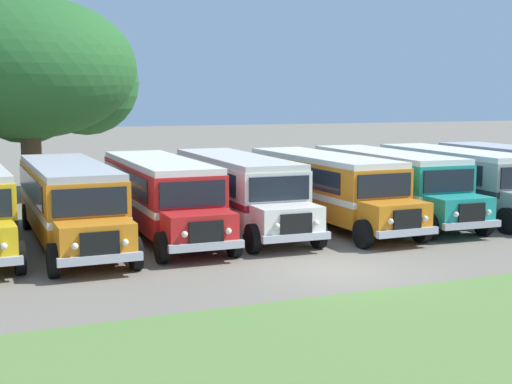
# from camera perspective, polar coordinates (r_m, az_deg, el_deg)

# --- Properties ---
(ground_plane) EXTENTS (220.00, 220.00, 0.00)m
(ground_plane) POSITION_cam_1_polar(r_m,az_deg,el_deg) (21.32, 6.57, -6.35)
(ground_plane) COLOR slate
(foreground_grass_strip) EXTENTS (80.00, 9.29, 0.01)m
(foreground_grass_strip) POSITION_cam_1_polar(r_m,az_deg,el_deg) (15.91, 18.97, -11.57)
(foreground_grass_strip) COLOR olive
(foreground_grass_strip) RESTS_ON ground_plane
(parked_bus_slot_2) EXTENTS (2.73, 10.85, 2.82)m
(parked_bus_slot_2) POSITION_cam_1_polar(r_m,az_deg,el_deg) (25.83, -14.83, -0.53)
(parked_bus_slot_2) COLOR orange
(parked_bus_slot_2) RESTS_ON ground_plane
(parked_bus_slot_3) EXTENTS (2.83, 10.86, 2.82)m
(parked_bus_slot_3) POSITION_cam_1_polar(r_m,az_deg,el_deg) (26.99, -7.73, -0.01)
(parked_bus_slot_3) COLOR red
(parked_bus_slot_3) RESTS_ON ground_plane
(parked_bus_slot_4) EXTENTS (2.95, 10.87, 2.82)m
(parked_bus_slot_4) POSITION_cam_1_polar(r_m,az_deg,el_deg) (28.16, -1.49, 0.37)
(parked_bus_slot_4) COLOR silver
(parked_bus_slot_4) RESTS_ON ground_plane
(parked_bus_slot_5) EXTENTS (2.80, 10.85, 2.82)m
(parked_bus_slot_5) POSITION_cam_1_polar(r_m,az_deg,el_deg) (29.06, 5.60, 0.56)
(parked_bus_slot_5) COLOR orange
(parked_bus_slot_5) RESTS_ON ground_plane
(parked_bus_slot_6) EXTENTS (3.04, 10.89, 2.82)m
(parked_bus_slot_6) POSITION_cam_1_polar(r_m,az_deg,el_deg) (30.95, 10.64, 0.90)
(parked_bus_slot_6) COLOR teal
(parked_bus_slot_6) RESTS_ON ground_plane
(parked_bus_slot_7) EXTENTS (3.18, 10.91, 2.82)m
(parked_bus_slot_7) POSITION_cam_1_polar(r_m,az_deg,el_deg) (32.85, 15.96, 1.11)
(parked_bus_slot_7) COLOR #9E9993
(parked_bus_slot_7) RESTS_ON ground_plane
(broad_shade_tree) EXTENTS (11.35, 10.85, 10.25)m
(broad_shade_tree) POSITION_cam_1_polar(r_m,az_deg,el_deg) (38.52, -17.72, 9.27)
(broad_shade_tree) COLOR brown
(broad_shade_tree) RESTS_ON ground_plane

